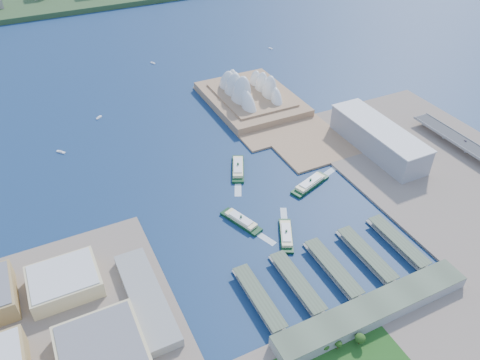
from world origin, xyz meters
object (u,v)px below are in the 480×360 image
car_c (465,141)px  ferry_a (241,219)px  opera_house (251,85)px  ferry_c (286,234)px  ferry_d (310,182)px  toaster_building (378,138)px  ferry_b (238,167)px

car_c → ferry_a: bearing=-0.5°
opera_house → ferry_c: size_ratio=3.44×
ferry_d → car_c: car_c is taller
opera_house → car_c: 321.20m
opera_house → ferry_d: (-34.09, -226.27, -26.41)m
toaster_building → ferry_b: (-190.03, 43.44, -14.96)m
ferry_b → ferry_d: size_ratio=0.99×
toaster_building → ferry_a: bearing=-168.1°
ferry_a → ferry_b: bearing=45.7°
toaster_building → ferry_c: bearing=-155.3°
ferry_c → ferry_b: bearing=-66.1°
ferry_d → toaster_building: bearing=-97.5°
ferry_b → opera_house: bearing=83.4°
ferry_c → opera_house: bearing=-83.2°
car_c → ferry_c: bearing=7.3°
ferry_d → car_c: bearing=-115.6°
opera_house → ferry_b: size_ratio=3.07×
ferry_b → ferry_c: 134.52m
ferry_c → ferry_d: (73.09, 64.63, 0.63)m
toaster_building → ferry_c: 217.68m
ferry_c → car_c: 308.88m
ferry_a → ferry_c: size_ratio=1.03×
ferry_a → car_c: bearing=-20.8°
ferry_d → car_c: size_ratio=14.74×
opera_house → toaster_building: 219.62m
opera_house → ferry_a: (-141.19, -248.71, -26.90)m
ferry_a → ferry_d: 109.42m
ferry_c → car_c: bearing=-145.7°
ferry_a → car_c: (340.19, -2.88, 10.33)m
ferry_b → ferry_d: 95.95m
ferry_a → ferry_d: size_ratio=0.91×
ferry_b → car_c: car_c is taller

